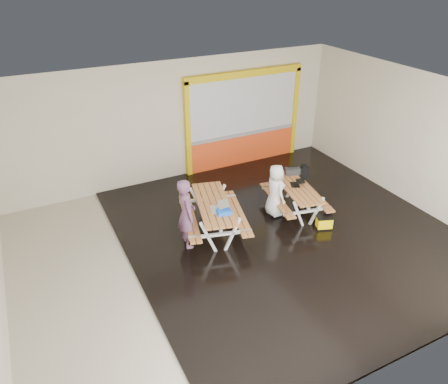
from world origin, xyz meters
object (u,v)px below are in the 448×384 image
person_left (186,213)px  fluke_bag (324,223)px  picnic_table_left (214,210)px  laptop_right (297,183)px  picnic_table_right (296,193)px  laptop_left (219,207)px  blue_pouch (224,212)px  backpack (303,172)px  person_right (275,190)px  dark_case (281,211)px  toolbox (292,171)px

person_left → fluke_bag: (3.23, -0.90, -0.67)m
picnic_table_left → laptop_right: laptop_right is taller
picnic_table_right → laptop_right: bearing=50.8°
picnic_table_left → picnic_table_right: 2.31m
picnic_table_left → laptop_left: bearing=-93.7°
picnic_table_left → person_left: bearing=-165.1°
blue_pouch → backpack: size_ratio=0.74×
backpack → laptop_left: bearing=-162.9°
person_left → person_right: size_ratio=1.24×
person_right → laptop_left: 1.73m
person_left → fluke_bag: 3.42m
dark_case → laptop_right: bearing=7.0°
blue_pouch → picnic_table_left: bearing=90.9°
picnic_table_right → toolbox: size_ratio=4.73×
picnic_table_left → backpack: (3.04, 0.62, 0.05)m
toolbox → laptop_left: bearing=-161.4°
blue_pouch → dark_case: 2.07m
laptop_right → fluke_bag: (0.10, -1.10, -0.59)m
dark_case → backpack: bearing=30.9°
picnic_table_right → backpack: backpack is taller
backpack → blue_pouch: bearing=-159.3°
person_right → dark_case: (0.20, -0.02, -0.66)m
laptop_left → backpack: size_ratio=1.18×
toolbox → person_left: bearing=-167.2°
blue_pouch → dark_case: bearing=13.7°
toolbox → dark_case: bearing=-139.3°
person_right → blue_pouch: bearing=107.7°
blue_pouch → person_right: bearing=15.8°
picnic_table_right → toolbox: toolbox is taller
laptop_left → toolbox: bearing=18.6°
toolbox → picnic_table_right: bearing=-116.0°
picnic_table_right → backpack: bearing=44.1°
picnic_table_left → laptop_left: 0.41m
picnic_table_right → fluke_bag: (0.16, -1.02, -0.37)m
picnic_table_left → blue_pouch: blue_pouch is taller
laptop_left → toolbox: (2.64, 0.89, -0.05)m
picnic_table_right → backpack: (0.73, 0.71, 0.11)m
toolbox → picnic_table_left: bearing=-167.8°
picnic_table_right → backpack: size_ratio=4.83×
picnic_table_left → dark_case: 1.95m
person_left → blue_pouch: 0.84m
dark_case → blue_pouch: bearing=-166.3°
picnic_table_right → blue_pouch: blue_pouch is taller
dark_case → person_left: bearing=-177.1°
person_left → laptop_right: size_ratio=3.88×
person_right → blue_pouch: size_ratio=4.31×
laptop_left → backpack: 3.21m
person_left → backpack: size_ratio=3.94×
person_right → backpack: 1.51m
laptop_right → fluke_bag: laptop_right is taller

